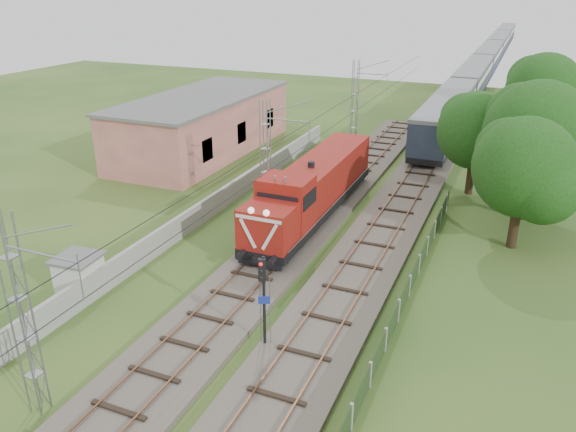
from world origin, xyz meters
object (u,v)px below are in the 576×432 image
at_px(coach_rake, 489,56).
at_px(signal_post, 263,288).
at_px(relay_hut, 79,276).
at_px(locomotive, 313,188).

relative_size(coach_rake, signal_post, 26.59).
relative_size(signal_post, relay_hut, 1.99).
height_order(locomotive, relay_hut, locomotive).
bearing_deg(relay_hut, coach_rake, 81.81).
height_order(locomotive, signal_post, locomotive).
distance_m(locomotive, coach_rake, 72.54).
bearing_deg(coach_rake, signal_post, -91.23).
bearing_deg(relay_hut, locomotive, 61.78).
bearing_deg(locomotive, coach_rake, 86.05).
xyz_separation_m(locomotive, relay_hut, (-7.40, -13.79, -1.13)).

